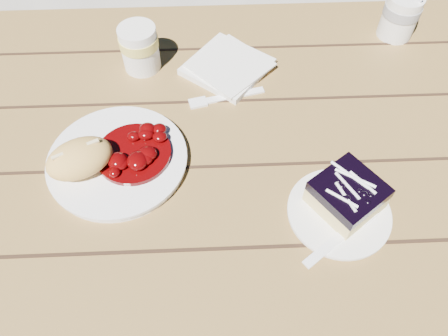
{
  "coord_description": "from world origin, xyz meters",
  "views": [
    {
      "loc": [
        -0.16,
        -0.53,
        1.39
      ],
      "look_at": [
        -0.14,
        -0.13,
        0.81
      ],
      "focal_mm": 35.0,
      "sensor_mm": 36.0,
      "label": 1
    }
  ],
  "objects_px": {
    "dessert_plate": "(339,213)",
    "second_cup": "(140,48)",
    "bread_roll": "(80,158)",
    "picnic_table": "(284,177)",
    "main_plate": "(118,161)",
    "blueberry_cake": "(347,195)",
    "coffee_cup": "(400,16)"
  },
  "relations": [
    {
      "from": "coffee_cup",
      "to": "second_cup",
      "type": "height_order",
      "value": "same"
    },
    {
      "from": "bread_roll",
      "to": "second_cup",
      "type": "relative_size",
      "value": 1.19
    },
    {
      "from": "main_plate",
      "to": "bread_roll",
      "type": "relative_size",
      "value": 2.13
    },
    {
      "from": "second_cup",
      "to": "coffee_cup",
      "type": "bearing_deg",
      "value": 8.33
    },
    {
      "from": "picnic_table",
      "to": "coffee_cup",
      "type": "relative_size",
      "value": 20.87
    },
    {
      "from": "dessert_plate",
      "to": "second_cup",
      "type": "distance_m",
      "value": 0.51
    },
    {
      "from": "picnic_table",
      "to": "bread_roll",
      "type": "relative_size",
      "value": 17.56
    },
    {
      "from": "bread_roll",
      "to": "blueberry_cake",
      "type": "xyz_separation_m",
      "value": [
        0.44,
        -0.09,
        -0.01
      ]
    },
    {
      "from": "bread_roll",
      "to": "second_cup",
      "type": "distance_m",
      "value": 0.29
    },
    {
      "from": "blueberry_cake",
      "to": "coffee_cup",
      "type": "height_order",
      "value": "coffee_cup"
    },
    {
      "from": "main_plate",
      "to": "bread_roll",
      "type": "distance_m",
      "value": 0.07
    },
    {
      "from": "main_plate",
      "to": "dessert_plate",
      "type": "relative_size",
      "value": 1.47
    },
    {
      "from": "bread_roll",
      "to": "dessert_plate",
      "type": "relative_size",
      "value": 0.69
    },
    {
      "from": "dessert_plate",
      "to": "coffee_cup",
      "type": "height_order",
      "value": "coffee_cup"
    },
    {
      "from": "coffee_cup",
      "to": "bread_roll",
      "type": "bearing_deg",
      "value": -150.94
    },
    {
      "from": "blueberry_cake",
      "to": "second_cup",
      "type": "distance_m",
      "value": 0.51
    },
    {
      "from": "blueberry_cake",
      "to": "coffee_cup",
      "type": "relative_size",
      "value": 1.43
    },
    {
      "from": "bread_roll",
      "to": "coffee_cup",
      "type": "bearing_deg",
      "value": 29.06
    },
    {
      "from": "dessert_plate",
      "to": "main_plate",
      "type": "bearing_deg",
      "value": 162.22
    },
    {
      "from": "picnic_table",
      "to": "coffee_cup",
      "type": "distance_m",
      "value": 0.43
    },
    {
      "from": "second_cup",
      "to": "picnic_table",
      "type": "bearing_deg",
      "value": -32.54
    },
    {
      "from": "main_plate",
      "to": "coffee_cup",
      "type": "height_order",
      "value": "coffee_cup"
    },
    {
      "from": "picnic_table",
      "to": "main_plate",
      "type": "relative_size",
      "value": 8.25
    },
    {
      "from": "bread_roll",
      "to": "coffee_cup",
      "type": "xyz_separation_m",
      "value": [
        0.64,
        0.36,
        0.0
      ]
    },
    {
      "from": "main_plate",
      "to": "bread_roll",
      "type": "xyz_separation_m",
      "value": [
        -0.05,
        -0.02,
        0.04
      ]
    },
    {
      "from": "blueberry_cake",
      "to": "coffee_cup",
      "type": "bearing_deg",
      "value": 29.2
    },
    {
      "from": "dessert_plate",
      "to": "bread_roll",
      "type": "bearing_deg",
      "value": 166.88
    },
    {
      "from": "picnic_table",
      "to": "dessert_plate",
      "type": "bearing_deg",
      "value": -75.19
    },
    {
      "from": "picnic_table",
      "to": "dessert_plate",
      "type": "xyz_separation_m",
      "value": [
        0.05,
        -0.19,
        0.17
      ]
    },
    {
      "from": "picnic_table",
      "to": "bread_roll",
      "type": "xyz_separation_m",
      "value": [
        -0.38,
        -0.09,
        0.21
      ]
    },
    {
      "from": "picnic_table",
      "to": "dessert_plate",
      "type": "distance_m",
      "value": 0.25
    },
    {
      "from": "bread_roll",
      "to": "picnic_table",
      "type": "bearing_deg",
      "value": 12.73
    }
  ]
}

